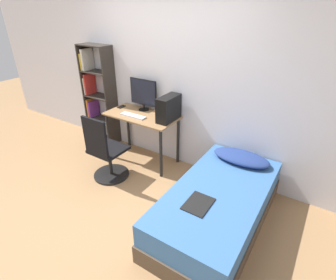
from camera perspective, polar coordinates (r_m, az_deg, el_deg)
ground_plane at (r=3.44m, az=-14.59°, el=-14.62°), size 14.00×14.00×0.00m
wall_back at (r=3.88m, az=0.06°, el=12.59°), size 8.00×0.05×2.50m
desk at (r=3.99m, az=-5.67°, el=3.80°), size 1.10×0.57×0.78m
bookshelf at (r=4.74m, az=-15.28°, el=9.22°), size 0.56×0.27×1.68m
office_chair at (r=3.76m, az=-13.36°, el=-3.23°), size 0.51×0.51×0.98m
bed at (r=3.08m, az=10.73°, el=-14.07°), size 0.94×1.86×0.49m
pillow at (r=3.42m, az=15.63°, el=-3.66°), size 0.71×0.36×0.11m
magazine at (r=2.70m, az=6.60°, el=-13.62°), size 0.24×0.32×0.01m
monitor at (r=4.05m, az=-5.40°, el=10.05°), size 0.48×0.16×0.48m
keyboard at (r=3.90m, az=-7.60°, el=5.28°), size 0.41×0.11×0.02m
pc_tower at (r=3.68m, az=0.15°, el=6.90°), size 0.18×0.41×0.35m
phone at (r=4.29m, az=-10.09°, el=7.14°), size 0.07×0.14×0.01m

